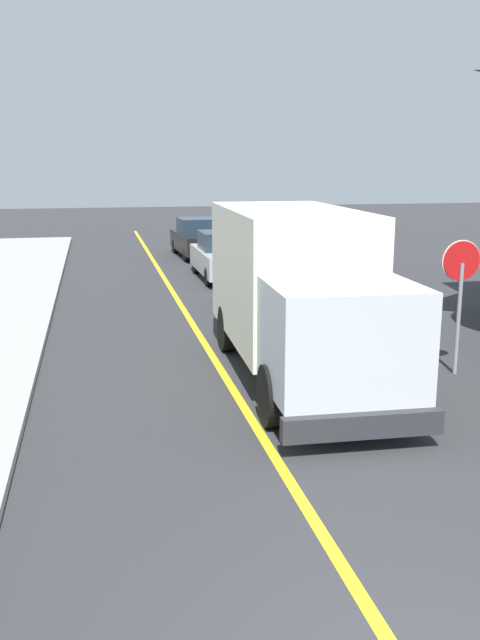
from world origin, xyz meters
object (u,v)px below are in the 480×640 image
at_px(box_truck, 297,286).
at_px(parked_car_near, 257,283).
at_px(parked_car_mid, 224,257).
at_px(parked_car_far, 198,239).
at_px(stop_sign, 460,281).

distance_m(box_truck, parked_car_near, 6.00).
bearing_deg(parked_car_near, parked_car_mid, 88.92).
distance_m(parked_car_mid, parked_car_far, 5.99).
relative_size(box_truck, stop_sign, 2.74).
bearing_deg(parked_car_near, box_truck, -95.69).
xyz_separation_m(parked_car_near, parked_car_mid, (0.11, 5.61, 0.00)).
xyz_separation_m(parked_car_near, parked_car_far, (0.08, 11.60, 0.00)).
xyz_separation_m(box_truck, parked_car_mid, (0.69, 11.51, -0.97)).
height_order(box_truck, parked_car_far, box_truck).
height_order(parked_car_near, parked_car_mid, same).
bearing_deg(box_truck, parked_car_mid, 86.55).
height_order(parked_car_mid, stop_sign, stop_sign).
xyz_separation_m(parked_car_mid, stop_sign, (2.41, -12.08, 1.06)).
bearing_deg(stop_sign, parked_car_far, 97.70).
relative_size(parked_car_mid, parked_car_far, 0.98).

